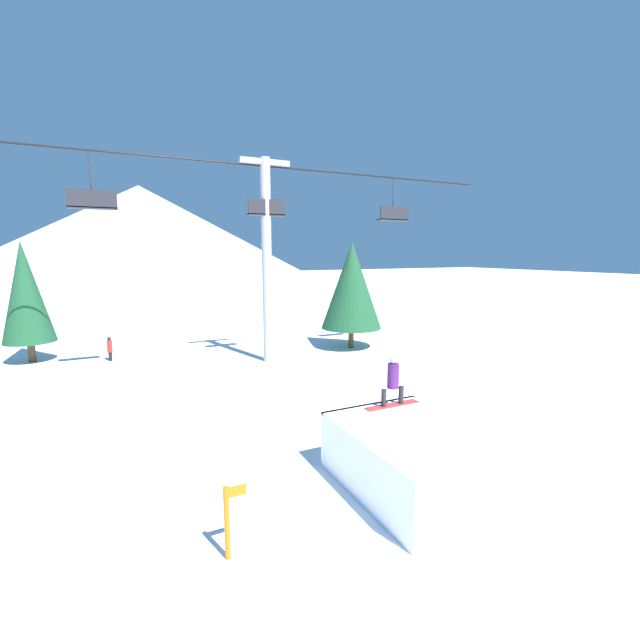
% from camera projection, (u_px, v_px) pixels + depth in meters
% --- Properties ---
extents(ground_plane, '(220.00, 220.00, 0.00)m').
position_uv_depth(ground_plane, '(454.00, 505.00, 9.14)').
color(ground_plane, white).
extents(mountain_ridge, '(71.62, 71.62, 18.84)m').
position_uv_depth(mountain_ridge, '(141.00, 232.00, 88.56)').
color(mountain_ridge, silver).
rests_on(mountain_ridge, ground_plane).
extents(snow_ramp, '(2.87, 3.70, 1.41)m').
position_uv_depth(snow_ramp, '(413.00, 458.00, 9.75)').
color(snow_ramp, white).
rests_on(snow_ramp, ground_plane).
extents(snowboarder, '(1.55, 0.30, 1.33)m').
position_uv_depth(snowboarder, '(393.00, 382.00, 11.00)').
color(snowboarder, '#B22D2D').
rests_on(snowboarder, snow_ramp).
extents(chairlift, '(25.52, 0.47, 9.69)m').
position_uv_depth(chairlift, '(267.00, 244.00, 20.32)').
color(chairlift, '#9E9EA3').
rests_on(chairlift, ground_plane).
extents(pine_tree_near, '(3.36, 3.36, 5.92)m').
position_uv_depth(pine_tree_near, '(352.00, 286.00, 23.70)').
color(pine_tree_near, '#4C3823').
rests_on(pine_tree_near, ground_plane).
extents(pine_tree_far, '(2.32, 2.32, 5.91)m').
position_uv_depth(pine_tree_far, '(25.00, 292.00, 20.57)').
color(pine_tree_far, '#4C3823').
rests_on(pine_tree_far, ground_plane).
extents(trail_marker, '(0.41, 0.10, 1.36)m').
position_uv_depth(trail_marker, '(228.00, 520.00, 7.43)').
color(trail_marker, orange).
rests_on(trail_marker, ground_plane).
extents(distant_skier, '(0.24, 0.24, 1.23)m').
position_uv_depth(distant_skier, '(110.00, 348.00, 21.17)').
color(distant_skier, black).
rests_on(distant_skier, ground_plane).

